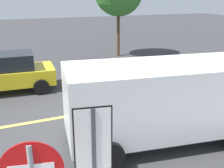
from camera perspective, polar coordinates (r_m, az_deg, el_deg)
ground_plane at (r=9.23m, az=-10.44°, el=-6.97°), size 80.00×80.00×0.00m
lane_marking_centre at (r=10.20m, az=6.23°, el=-4.19°), size 28.00×0.16×0.01m
speed_limit_sign at (r=3.90m, az=-3.94°, el=-15.13°), size 0.53×0.11×2.52m
white_van at (r=7.39m, az=10.93°, el=-2.90°), size 5.44×2.86×2.20m
car_yellow_behind_van at (r=12.07m, az=-21.36°, el=2.25°), size 4.03×2.19×1.61m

